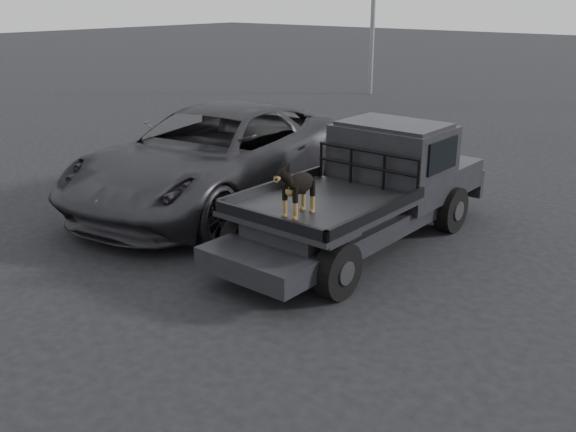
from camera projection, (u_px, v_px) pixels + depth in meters
The scene contains 6 objects.
ground at pixel (303, 289), 8.56m from camera, with size 120.00×120.00×0.00m, color black.
flatbed_ute at pixel (358, 217), 9.92m from camera, with size 2.00×5.40×0.92m, color black, non-canonical shape.
ute_cab at pixel (393, 150), 10.31m from camera, with size 1.72×1.30×0.88m, color black, non-canonical shape.
headache_rack at pixel (367, 169), 9.82m from camera, with size 1.80×0.08×0.55m, color black, non-canonical shape.
dog at pixel (299, 188), 8.52m from camera, with size 0.32×0.60×0.74m, color black, non-canonical shape.
parked_suv at pixel (215, 156), 11.86m from camera, with size 2.94×6.37×1.77m, color #2E2E33.
Camera 1 is at (4.80, -6.11, 3.73)m, focal length 40.00 mm.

